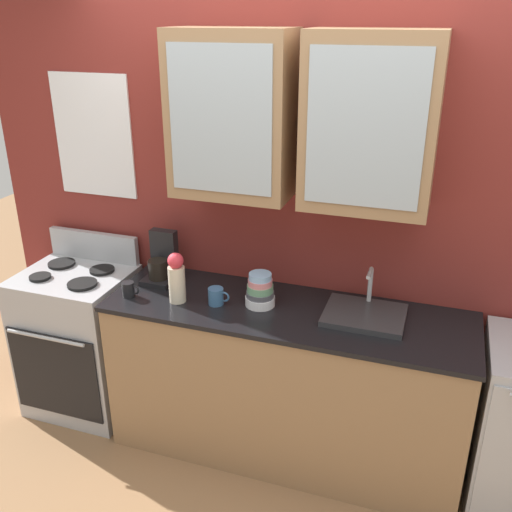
% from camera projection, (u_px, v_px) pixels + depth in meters
% --- Properties ---
extents(ground_plane, '(10.00, 10.00, 0.00)m').
position_uv_depth(ground_plane, '(284.00, 447.00, 3.34)').
color(ground_plane, '#936B47').
extents(back_wall_unit, '(3.85, 0.44, 2.56)m').
position_uv_depth(back_wall_unit, '(304.00, 199.00, 3.03)').
color(back_wall_unit, maroon).
rests_on(back_wall_unit, ground_plane).
extents(counter, '(1.94, 0.61, 0.92)m').
position_uv_depth(counter, '(285.00, 382.00, 3.15)').
color(counter, '#93704C').
rests_on(counter, ground_plane).
extents(stove_range, '(0.64, 0.58, 1.10)m').
position_uv_depth(stove_range, '(81.00, 340.00, 3.54)').
color(stove_range, '#ADAFB5').
rests_on(stove_range, ground_plane).
extents(sink_faucet, '(0.41, 0.33, 0.23)m').
position_uv_depth(sink_faucet, '(365.00, 314.00, 2.89)').
color(sink_faucet, '#2D2D30').
rests_on(sink_faucet, counter).
extents(bowl_stack, '(0.16, 0.16, 0.18)m').
position_uv_depth(bowl_stack, '(260.00, 291.00, 2.99)').
color(bowl_stack, white).
rests_on(bowl_stack, counter).
extents(vase, '(0.09, 0.09, 0.28)m').
position_uv_depth(vase, '(177.00, 278.00, 3.01)').
color(vase, beige).
rests_on(vase, counter).
extents(cup_near_sink, '(0.10, 0.07, 0.08)m').
position_uv_depth(cup_near_sink, '(129.00, 289.00, 3.10)').
color(cup_near_sink, black).
rests_on(cup_near_sink, counter).
extents(cup_near_bowls, '(0.12, 0.08, 0.09)m').
position_uv_depth(cup_near_bowls, '(216.00, 296.00, 3.01)').
color(cup_near_bowls, '#38608C').
rests_on(cup_near_bowls, counter).
extents(coffee_maker, '(0.17, 0.20, 0.29)m').
position_uv_depth(coffee_maker, '(162.00, 262.00, 3.27)').
color(coffee_maker, black).
rests_on(coffee_maker, counter).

